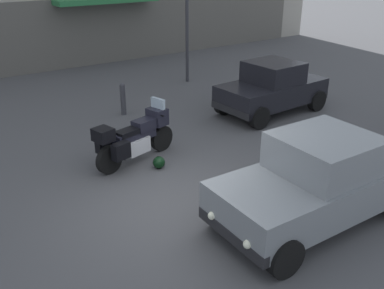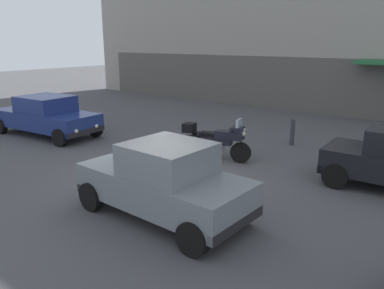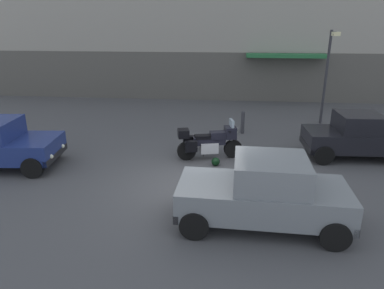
{
  "view_description": "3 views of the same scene",
  "coord_description": "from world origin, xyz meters",
  "px_view_note": "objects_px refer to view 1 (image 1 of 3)",
  "views": [
    {
      "loc": [
        -3.95,
        -5.89,
        4.44
      ],
      "look_at": [
        0.63,
        0.62,
        0.91
      ],
      "focal_mm": 40.13,
      "sensor_mm": 36.0,
      "label": 1
    },
    {
      "loc": [
        6.63,
        -7.26,
        3.63
      ],
      "look_at": [
        0.35,
        0.87,
        0.81
      ],
      "focal_mm": 35.53,
      "sensor_mm": 36.0,
      "label": 2
    },
    {
      "loc": [
        0.75,
        -8.97,
        4.44
      ],
      "look_at": [
        -0.26,
        0.94,
        0.96
      ],
      "focal_mm": 32.72,
      "sensor_mm": 36.0,
      "label": 3
    }
  ],
  "objects_px": {
    "motorcycle": "(135,137)",
    "bollard_curbside": "(123,98)",
    "car_wagon_end": "(317,181)",
    "streetlamp_curbside": "(190,12)",
    "helmet": "(159,162)",
    "car_compact_side": "(272,88)"
  },
  "relations": [
    {
      "from": "streetlamp_curbside",
      "to": "car_compact_side",
      "type": "bearing_deg",
      "value": -88.73
    },
    {
      "from": "helmet",
      "to": "car_compact_side",
      "type": "bearing_deg",
      "value": 14.88
    },
    {
      "from": "motorcycle",
      "to": "car_wagon_end",
      "type": "bearing_deg",
      "value": -83.43
    },
    {
      "from": "streetlamp_curbside",
      "to": "bollard_curbside",
      "type": "relative_size",
      "value": 4.24
    },
    {
      "from": "helmet",
      "to": "motorcycle",
      "type": "bearing_deg",
      "value": 113.88
    },
    {
      "from": "car_compact_side",
      "to": "car_wagon_end",
      "type": "xyz_separation_m",
      "value": [
        -3.54,
        -4.66,
        0.04
      ]
    },
    {
      "from": "helmet",
      "to": "streetlamp_curbside",
      "type": "xyz_separation_m",
      "value": [
        4.66,
        5.47,
        2.43
      ]
    },
    {
      "from": "car_wagon_end",
      "to": "streetlamp_curbside",
      "type": "xyz_separation_m",
      "value": [
        3.45,
        8.87,
        1.76
      ]
    },
    {
      "from": "car_compact_side",
      "to": "bollard_curbside",
      "type": "xyz_separation_m",
      "value": [
        -3.77,
        2.43,
        -0.25
      ]
    },
    {
      "from": "motorcycle",
      "to": "car_wagon_end",
      "type": "height_order",
      "value": "car_wagon_end"
    },
    {
      "from": "helmet",
      "to": "bollard_curbside",
      "type": "distance_m",
      "value": 3.84
    },
    {
      "from": "motorcycle",
      "to": "car_compact_side",
      "type": "xyz_separation_m",
      "value": [
        5.02,
        0.66,
        0.15
      ]
    },
    {
      "from": "bollard_curbside",
      "to": "motorcycle",
      "type": "bearing_deg",
      "value": -112.05
    },
    {
      "from": "motorcycle",
      "to": "streetlamp_curbside",
      "type": "bearing_deg",
      "value": 31.02
    },
    {
      "from": "helmet",
      "to": "streetlamp_curbside",
      "type": "relative_size",
      "value": 0.07
    },
    {
      "from": "motorcycle",
      "to": "bollard_curbside",
      "type": "height_order",
      "value": "motorcycle"
    },
    {
      "from": "streetlamp_curbside",
      "to": "helmet",
      "type": "bearing_deg",
      "value": -130.42
    },
    {
      "from": "helmet",
      "to": "car_compact_side",
      "type": "relative_size",
      "value": 0.08
    },
    {
      "from": "car_compact_side",
      "to": "streetlamp_curbside",
      "type": "bearing_deg",
      "value": 89.03
    },
    {
      "from": "car_wagon_end",
      "to": "streetlamp_curbside",
      "type": "height_order",
      "value": "streetlamp_curbside"
    },
    {
      "from": "car_wagon_end",
      "to": "streetlamp_curbside",
      "type": "relative_size",
      "value": 0.95
    },
    {
      "from": "streetlamp_curbside",
      "to": "bollard_curbside",
      "type": "bearing_deg",
      "value": -154.14
    }
  ]
}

